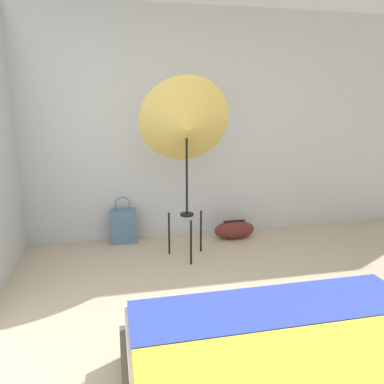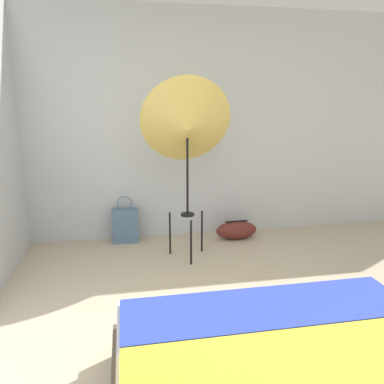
{
  "view_description": "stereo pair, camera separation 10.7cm",
  "coord_description": "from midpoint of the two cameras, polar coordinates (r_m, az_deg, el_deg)",
  "views": [
    {
      "loc": [
        -0.76,
        -1.92,
        1.6
      ],
      "look_at": [
        -0.03,
        1.45,
        0.75
      ],
      "focal_mm": 35.0,
      "sensor_mm": 36.0,
      "label": 1
    },
    {
      "loc": [
        -0.65,
        -1.94,
        1.6
      ],
      "look_at": [
        -0.03,
        1.45,
        0.75
      ],
      "focal_mm": 35.0,
      "sensor_mm": 36.0,
      "label": 2
    }
  ],
  "objects": [
    {
      "name": "ground_plane",
      "position": [
        2.61,
        8.33,
        -24.21
      ],
      "size": [
        14.0,
        14.0,
        0.0
      ],
      "primitive_type": "plane",
      "color": "tan"
    },
    {
      "name": "tote_bag",
      "position": [
        4.37,
        -9.41,
        -5.0
      ],
      "size": [
        0.29,
        0.14,
        0.55
      ],
      "color": "slate",
      "rests_on": "ground_plane"
    },
    {
      "name": "photo_umbrella",
      "position": [
        3.67,
        0.13,
        10.07
      ],
      "size": [
        0.91,
        0.55,
        1.83
      ],
      "color": "black",
      "rests_on": "ground_plane"
    },
    {
      "name": "wall_back",
      "position": [
        4.37,
        -1.1,
        9.93
      ],
      "size": [
        8.0,
        0.05,
        2.6
      ],
      "color": "#B7BCC1",
      "rests_on": "ground_plane"
    },
    {
      "name": "duffel_bag",
      "position": [
        4.46,
        7.46,
        -5.79
      ],
      "size": [
        0.49,
        0.21,
        0.22
      ],
      "color": "#5B231E",
      "rests_on": "ground_plane"
    }
  ]
}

